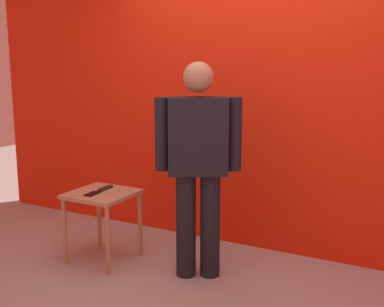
% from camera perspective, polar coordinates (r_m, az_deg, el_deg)
% --- Properties ---
extents(ground_plane, '(12.00, 12.00, 0.00)m').
position_cam_1_polar(ground_plane, '(3.59, -0.70, -16.54)').
color(ground_plane, '#9E9991').
extents(back_wall_red, '(5.75, 0.12, 2.66)m').
position_cam_1_polar(back_wall_red, '(4.30, 7.20, 6.52)').
color(back_wall_red, red).
rests_on(back_wall_red, ground_plane).
extents(standing_person, '(0.62, 0.40, 1.63)m').
position_cam_1_polar(standing_person, '(3.67, 0.72, -0.71)').
color(standing_person, black).
rests_on(standing_person, ground_plane).
extents(side_table, '(0.50, 0.50, 0.58)m').
position_cam_1_polar(side_table, '(4.14, -10.31, -5.68)').
color(side_table, tan).
rests_on(side_table, ground_plane).
extents(cell_phone, '(0.08, 0.15, 0.01)m').
position_cam_1_polar(cell_phone, '(4.06, -11.41, -4.57)').
color(cell_phone, black).
rests_on(cell_phone, side_table).
extents(tv_remote, '(0.06, 0.17, 0.02)m').
position_cam_1_polar(tv_remote, '(4.19, -9.97, -3.96)').
color(tv_remote, black).
rests_on(tv_remote, side_table).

